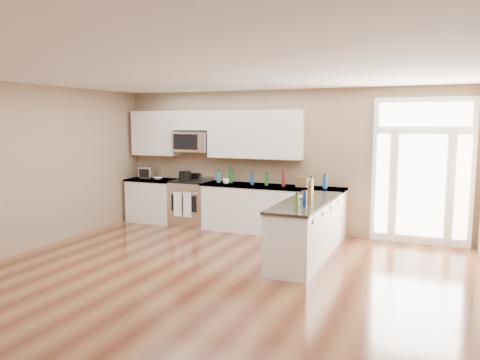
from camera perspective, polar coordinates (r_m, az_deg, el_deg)
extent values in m
plane|color=#4B2315|center=(5.99, -6.75, -14.18)|extent=(8.00, 8.00, 0.00)
plane|color=#8B7358|center=(9.30, 5.42, 2.32)|extent=(7.00, 0.00, 7.00)
plane|color=white|center=(5.62, -7.17, 13.47)|extent=(8.00, 8.00, 0.00)
cube|color=silver|center=(10.38, -10.47, -2.55)|extent=(1.06, 0.62, 0.90)
cube|color=black|center=(10.46, -10.42, -4.72)|extent=(1.02, 0.52, 0.10)
cube|color=black|center=(10.31, -10.53, 0.02)|extent=(1.10, 0.66, 0.04)
cube|color=silver|center=(9.19, 3.85, -3.71)|extent=(2.81, 0.62, 0.90)
cube|color=black|center=(9.27, 3.82, -6.14)|extent=(2.77, 0.52, 0.10)
cube|color=black|center=(9.11, 3.87, -0.80)|extent=(2.85, 0.66, 0.04)
cube|color=silver|center=(7.52, 8.02, -6.19)|extent=(0.65, 2.28, 0.90)
cube|color=black|center=(7.62, 7.97, -9.12)|extent=(0.61, 2.18, 0.10)
cube|color=black|center=(7.43, 8.08, -2.66)|extent=(0.69, 2.32, 0.04)
cube|color=silver|center=(10.37, -10.26, 5.63)|extent=(1.04, 0.33, 0.95)
cube|color=silver|center=(9.31, 1.79, 5.59)|extent=(1.94, 0.33, 0.95)
cube|color=silver|center=(9.89, -5.74, 7.24)|extent=(0.82, 0.33, 0.40)
cube|color=silver|center=(9.86, -5.81, 4.68)|extent=(0.78, 0.40, 0.42)
cube|color=black|center=(9.71, -6.70, 4.63)|extent=(0.56, 0.01, 0.32)
cube|color=white|center=(8.85, 21.29, 0.97)|extent=(1.70, 0.08, 2.60)
cube|color=white|center=(8.82, 21.20, -0.68)|extent=(0.78, 0.02, 1.80)
cube|color=white|center=(8.87, 16.94, -0.47)|extent=(0.22, 0.02, 1.80)
cube|color=white|center=(8.83, 25.48, -0.88)|extent=(0.22, 0.02, 1.80)
cube|color=white|center=(8.75, 21.57, 7.46)|extent=(1.50, 0.02, 0.40)
cube|color=silver|center=(9.90, -5.92, -2.89)|extent=(0.79, 0.65, 0.92)
cube|color=black|center=(9.83, -5.96, -0.16)|extent=(0.79, 0.60, 0.03)
cube|color=silver|center=(10.08, -5.14, 0.46)|extent=(0.79, 0.04, 0.14)
cube|color=black|center=(9.61, -6.88, -2.84)|extent=(0.58, 0.01, 0.34)
cylinder|color=silver|center=(9.55, -6.97, -1.57)|extent=(0.70, 0.02, 0.02)
cube|color=white|center=(9.64, -7.60, -2.94)|extent=(0.18, 0.02, 0.50)
cube|color=white|center=(9.53, -6.46, -3.04)|extent=(0.18, 0.02, 0.50)
cylinder|color=black|center=(9.94, -6.72, 0.58)|extent=(0.32, 0.32, 0.20)
cube|color=silver|center=(10.43, -11.26, 0.88)|extent=(0.31, 0.25, 0.25)
cube|color=brown|center=(9.00, 7.57, -0.21)|extent=(0.25, 0.19, 0.19)
imported|color=white|center=(10.20, -9.98, 0.19)|extent=(0.23, 0.23, 0.04)
imported|color=white|center=(7.59, 7.45, -2.10)|extent=(0.17, 0.17, 0.05)
imported|color=white|center=(9.34, -1.72, -0.16)|extent=(0.16, 0.16, 0.10)
cylinder|color=#19591E|center=(9.48, -1.10, 0.51)|extent=(0.08, 0.08, 0.29)
cylinder|color=navy|center=(8.78, 10.34, -0.24)|extent=(0.08, 0.08, 0.25)
cylinder|color=brown|center=(7.86, 8.52, -1.17)|extent=(0.07, 0.07, 0.22)
cylinder|color=olive|center=(8.16, 8.67, -0.70)|extent=(0.08, 0.08, 0.27)
cylinder|color=#26727F|center=(9.54, -2.62, 0.35)|extent=(0.08, 0.08, 0.22)
cylinder|color=#591919|center=(8.98, 5.35, 0.22)|extent=(0.07, 0.07, 0.32)
cylinder|color=#B2B2B7|center=(8.92, 8.22, -0.26)|extent=(0.06, 0.06, 0.20)
cylinder|color=navy|center=(6.86, 7.88, -2.42)|extent=(0.06, 0.06, 0.21)
cylinder|color=#3F7226|center=(6.59, 6.92, -2.75)|extent=(0.07, 0.07, 0.22)
cylinder|color=#19591E|center=(9.10, 3.26, 0.07)|extent=(0.07, 0.07, 0.24)
cylinder|color=navy|center=(9.21, 1.50, 0.06)|extent=(0.07, 0.07, 0.20)
cylinder|color=brown|center=(7.20, 8.50, -1.89)|extent=(0.07, 0.07, 0.23)
cylinder|color=olive|center=(7.51, 8.58, -1.67)|extent=(0.06, 0.06, 0.19)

